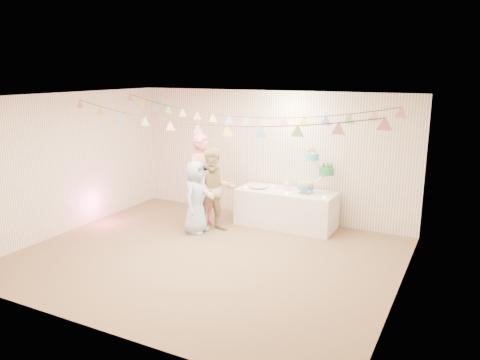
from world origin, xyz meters
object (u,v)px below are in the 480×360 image
at_px(person_adult_b, 215,190).
at_px(person_child, 196,197).
at_px(table, 286,208).
at_px(cake_stand, 315,171).
at_px(person_adult_a, 203,181).

relative_size(person_adult_b, person_child, 1.17).
distance_m(person_adult_b, person_child, 0.37).
bearing_deg(person_adult_b, table, -1.57).
distance_m(cake_stand, person_adult_a, 2.14).
bearing_deg(person_child, person_adult_b, -54.20).
bearing_deg(person_adult_a, table, -39.61).
distance_m(cake_stand, person_adult_b, 1.91).
height_order(table, person_adult_a, person_adult_a).
height_order(person_adult_b, person_child, person_adult_b).
distance_m(table, person_child, 1.78).
xyz_separation_m(cake_stand, person_adult_b, (-1.64, -0.92, -0.35)).
bearing_deg(table, person_adult_a, -154.43).
bearing_deg(person_adult_a, person_adult_b, -91.78).
relative_size(cake_stand, person_adult_b, 0.50).
bearing_deg(cake_stand, person_adult_a, -159.61).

